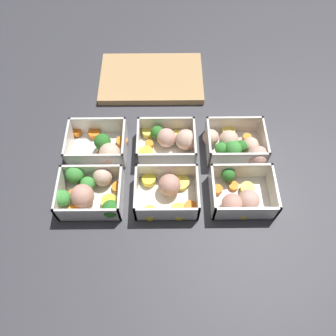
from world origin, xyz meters
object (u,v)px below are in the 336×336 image
at_px(container_near_right, 242,196).
at_px(container_far_right, 238,146).
at_px(container_far_left, 103,146).
at_px(container_near_center, 169,192).
at_px(container_near_left, 91,191).
at_px(container_far_center, 171,141).

xyz_separation_m(container_near_right, container_far_right, (0.01, 0.13, 0.00)).
distance_m(container_far_left, container_far_right, 0.32).
xyz_separation_m(container_near_center, container_far_right, (0.16, 0.12, 0.00)).
height_order(container_near_left, container_near_right, same).
bearing_deg(container_far_left, container_far_right, -0.29).
xyz_separation_m(container_far_left, container_far_center, (0.16, 0.01, -0.00)).
bearing_deg(container_far_center, container_near_right, -44.06).
relative_size(container_far_left, container_far_right, 0.89).
bearing_deg(container_near_center, container_near_right, -4.54).
distance_m(container_near_right, container_far_left, 0.34).
distance_m(container_near_left, container_near_right, 0.33).
xyz_separation_m(container_near_left, container_near_center, (0.17, 0.00, -0.01)).
height_order(container_far_center, container_far_right, same).
height_order(container_near_left, container_near_center, same).
distance_m(container_near_left, container_near_center, 0.17).
xyz_separation_m(container_near_right, container_far_left, (-0.31, 0.13, 0.00)).
bearing_deg(container_near_center, container_near_left, -179.93).
distance_m(container_far_left, container_far_center, 0.16).
distance_m(container_near_right, container_far_center, 0.21).
bearing_deg(container_near_left, container_near_right, -2.13).
height_order(container_near_center, container_near_right, same).
bearing_deg(container_far_center, container_far_left, -174.69).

